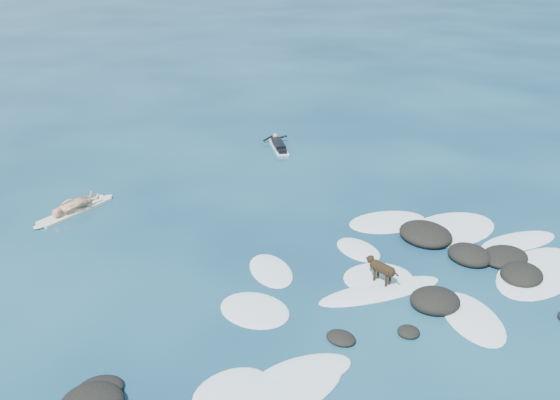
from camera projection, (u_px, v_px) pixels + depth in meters
ground at (344, 288)px, 16.16m from camera, size 160.00×160.00×0.00m
reef_rocks at (404, 308)px, 15.11m from camera, size 14.57×7.21×0.54m
breaking_foam at (382, 297)px, 15.77m from camera, size 14.64×7.78×0.12m
standing_surfer_rig at (73, 192)px, 20.20m from camera, size 3.02×1.66×1.83m
paddling_surfer_rig at (278, 145)px, 26.43m from camera, size 1.40×2.37×0.42m
dog at (381, 268)px, 16.17m from camera, size 0.42×1.12×0.72m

